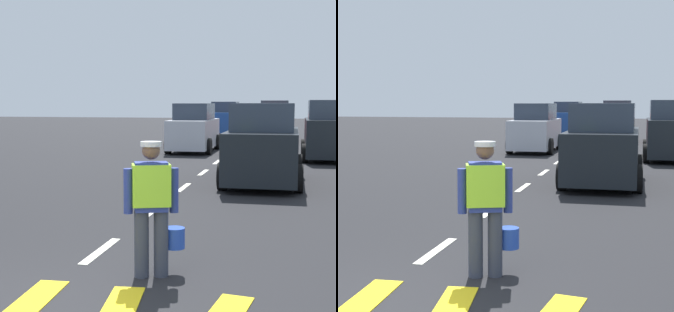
# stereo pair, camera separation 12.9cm
# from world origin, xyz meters

# --- Properties ---
(ground_plane) EXTENTS (96.00, 96.00, 0.00)m
(ground_plane) POSITION_xyz_m (0.00, 21.00, 0.00)
(ground_plane) COLOR black
(crosswalk_stripes) EXTENTS (4.54, 1.93, 0.01)m
(crosswalk_stripes) POSITION_xyz_m (0.00, 0.36, 0.01)
(crosswalk_stripes) COLOR yellow
(crosswalk_stripes) RESTS_ON ground
(lane_center_line) EXTENTS (0.14, 46.40, 0.01)m
(lane_center_line) POSITION_xyz_m (0.00, 25.20, 0.00)
(lane_center_line) COLOR silver
(lane_center_line) RESTS_ON ground
(road_worker) EXTENTS (0.70, 0.54, 1.67)m
(road_worker) POSITION_xyz_m (1.03, 1.78, 0.93)
(road_worker) COLOR #383D4C
(road_worker) RESTS_ON ground
(car_outgoing_ahead) EXTENTS (2.02, 4.20, 2.12)m
(car_outgoing_ahead) POSITION_xyz_m (1.90, 9.83, 0.98)
(car_outgoing_ahead) COLOR black
(car_outgoing_ahead) RESTS_ON ground
(car_outgoing_far) EXTENTS (1.87, 4.22, 2.23)m
(car_outgoing_far) POSITION_xyz_m (1.63, 25.66, 1.04)
(car_outgoing_far) COLOR red
(car_outgoing_far) RESTS_ON ground
(car_oncoming_second) EXTENTS (1.92, 4.19, 2.09)m
(car_oncoming_second) POSITION_xyz_m (-1.59, 18.73, 0.97)
(car_oncoming_second) COLOR silver
(car_oncoming_second) RESTS_ON ground
(car_parked_far) EXTENTS (1.89, 3.92, 2.22)m
(car_parked_far) POSITION_xyz_m (3.89, 16.43, 1.03)
(car_parked_far) COLOR black
(car_parked_far) RESTS_ON ground
(car_oncoming_third) EXTENTS (2.08, 4.04, 2.18)m
(car_oncoming_third) POSITION_xyz_m (-1.85, 31.64, 1.01)
(car_oncoming_third) COLOR #1E4799
(car_oncoming_third) RESTS_ON ground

